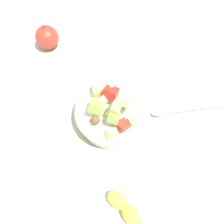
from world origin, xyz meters
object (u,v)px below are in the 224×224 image
object	(u,v)px
serving_spoon	(177,109)
banana_whole	(130,217)
whole_apple	(47,37)
salad_bowl	(112,113)

from	to	relation	value
serving_spoon	banana_whole	size ratio (longest dim) A/B	1.72
whole_apple	banana_whole	world-z (taller)	whole_apple
banana_whole	whole_apple	bearing A→B (deg)	129.81
salad_bowl	whole_apple	distance (m)	0.36
salad_bowl	banana_whole	distance (m)	0.27
salad_bowl	whole_apple	world-z (taller)	salad_bowl
salad_bowl	serving_spoon	size ratio (longest dim) A/B	0.88
banana_whole	salad_bowl	bearing A→B (deg)	113.59
serving_spoon	whole_apple	world-z (taller)	whole_apple
salad_bowl	banana_whole	bearing A→B (deg)	-66.41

